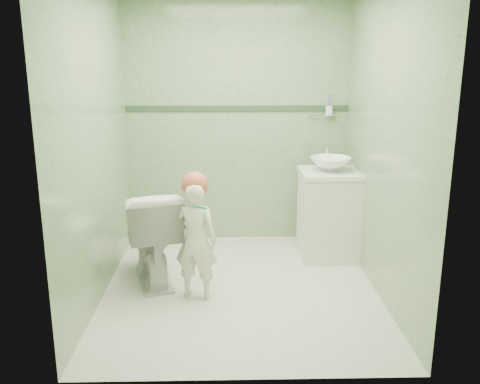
{
  "coord_description": "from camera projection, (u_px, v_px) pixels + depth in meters",
  "views": [
    {
      "loc": [
        -0.1,
        -3.95,
        1.86
      ],
      "look_at": [
        0.0,
        0.15,
        0.78
      ],
      "focal_mm": 39.19,
      "sensor_mm": 36.0,
      "label": 1
    }
  ],
  "objects": [
    {
      "name": "cup_holder",
      "position": [
        328.0,
        111.0,
        5.12
      ],
      "size": [
        0.26,
        0.07,
        0.21
      ],
      "color": "silver",
      "rests_on": "room_shell"
    },
    {
      "name": "faucet",
      "position": [
        327.0,
        152.0,
        4.93
      ],
      "size": [
        0.03,
        0.13,
        0.18
      ],
      "color": "silver",
      "rests_on": "counter"
    },
    {
      "name": "teal_toothbrush",
      "position": [
        199.0,
        207.0,
        3.83
      ],
      "size": [
        0.11,
        0.14,
        0.08
      ],
      "color": "#018A59",
      "rests_on": "toddler"
    },
    {
      "name": "trim_stripe",
      "position": [
        237.0,
        108.0,
        5.15
      ],
      "size": [
        2.2,
        0.02,
        0.05
      ],
      "primitive_type": "cube",
      "color": "#2A472E",
      "rests_on": "room_shell"
    },
    {
      "name": "toddler",
      "position": [
        196.0,
        240.0,
        4.04
      ],
      "size": [
        0.39,
        0.3,
        0.94
      ],
      "primitive_type": "imported",
      "rotation": [
        0.0,
        0.0,
        2.9
      ],
      "color": "silver",
      "rests_on": "ground"
    },
    {
      "name": "toilet",
      "position": [
        151.0,
        235.0,
        4.36
      ],
      "size": [
        0.65,
        0.88,
        0.8
      ],
      "primitive_type": "imported",
      "rotation": [
        0.0,
        0.0,
        3.42
      ],
      "color": "white",
      "rests_on": "ground"
    },
    {
      "name": "room_shell",
      "position": [
        240.0,
        144.0,
        3.99
      ],
      "size": [
        2.5,
        2.54,
        2.4
      ],
      "color": "gray",
      "rests_on": "ground"
    },
    {
      "name": "counter",
      "position": [
        330.0,
        173.0,
        4.79
      ],
      "size": [
        0.54,
        0.52,
        0.04
      ],
      "primitive_type": "cube",
      "color": "white",
      "rests_on": "vanity"
    },
    {
      "name": "basin",
      "position": [
        331.0,
        164.0,
        4.77
      ],
      "size": [
        0.37,
        0.37,
        0.13
      ],
      "primitive_type": "imported",
      "color": "white",
      "rests_on": "counter"
    },
    {
      "name": "ground",
      "position": [
        240.0,
        288.0,
        4.3
      ],
      "size": [
        2.5,
        2.5,
        0.0
      ],
      "primitive_type": "plane",
      "color": "beige",
      "rests_on": "ground"
    },
    {
      "name": "vanity",
      "position": [
        328.0,
        216.0,
        4.89
      ],
      "size": [
        0.52,
        0.5,
        0.8
      ],
      "primitive_type": "cube",
      "color": "white",
      "rests_on": "ground"
    },
    {
      "name": "hair_cap",
      "position": [
        195.0,
        185.0,
        3.96
      ],
      "size": [
        0.21,
        0.21,
        0.21
      ],
      "primitive_type": "sphere",
      "color": "#B65439",
      "rests_on": "toddler"
    }
  ]
}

